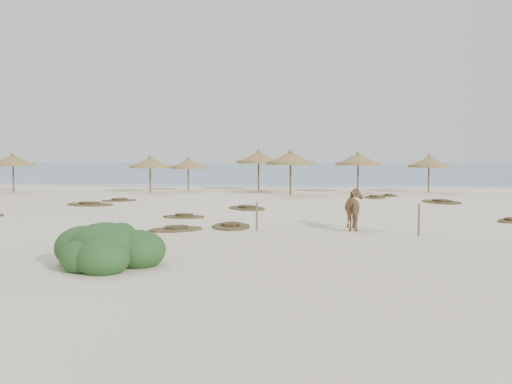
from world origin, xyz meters
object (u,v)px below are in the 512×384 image
palapa_0 (13,161)px  horse (356,209)px  bush (106,250)px  palapa_1 (188,164)px

palapa_0 → horse: size_ratio=1.81×
bush → palapa_0: bearing=122.3°
horse → bush: size_ratio=0.63×
palapa_0 → bush: (16.12, -25.52, -1.81)m
palapa_0 → horse: palapa_0 is taller
palapa_1 → palapa_0: bearing=-168.6°
palapa_1 → bush: 28.31m
palapa_0 → bush: 30.24m
palapa_1 → horse: bearing=-62.5°
palapa_1 → horse: (10.65, -20.48, -1.20)m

